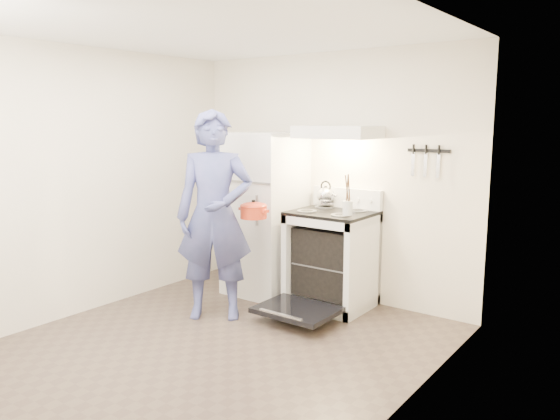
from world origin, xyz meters
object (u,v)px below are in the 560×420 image
(refrigerator, at_px, (265,214))
(stove_body, at_px, (332,261))
(dutch_oven, at_px, (254,212))
(person, at_px, (215,216))
(tea_kettle, at_px, (326,194))

(refrigerator, distance_m, stove_body, 0.90)
(stove_body, bearing_deg, dutch_oven, -127.44)
(stove_body, bearing_deg, person, -128.57)
(refrigerator, height_order, person, person)
(refrigerator, bearing_deg, person, -83.69)
(refrigerator, relative_size, tea_kettle, 6.34)
(person, bearing_deg, stove_body, 15.92)
(refrigerator, xyz_separation_m, person, (0.10, -0.87, 0.11))
(refrigerator, relative_size, person, 0.89)
(dutch_oven, bearing_deg, refrigerator, 119.15)
(refrigerator, relative_size, stove_body, 1.85)
(stove_body, xyz_separation_m, person, (-0.71, -0.90, 0.50))
(refrigerator, bearing_deg, tea_kettle, 18.54)
(refrigerator, xyz_separation_m, dutch_oven, (0.33, -0.60, 0.13))
(dutch_oven, bearing_deg, person, -131.04)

